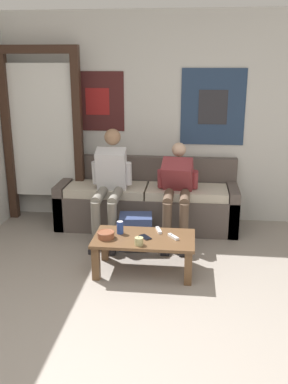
% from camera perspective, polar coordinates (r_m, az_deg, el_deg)
% --- Properties ---
extents(ground_plane, '(18.00, 18.00, 0.00)m').
position_cam_1_polar(ground_plane, '(3.06, -1.62, -22.86)').
color(ground_plane, gray).
extents(wall_back, '(10.00, 0.07, 2.55)m').
position_cam_1_polar(wall_back, '(5.37, 2.75, 9.65)').
color(wall_back, silver).
rests_on(wall_back, ground_plane).
extents(door_frame, '(1.00, 0.10, 2.15)m').
position_cam_1_polar(door_frame, '(5.47, -13.41, 8.52)').
color(door_frame, '#382319').
rests_on(door_frame, ground_plane).
extents(couch, '(2.18, 0.68, 0.82)m').
position_cam_1_polar(couch, '(5.27, 0.43, -1.42)').
color(couch, '#564C47').
rests_on(couch, ground_plane).
extents(coffee_table, '(0.97, 0.53, 0.36)m').
position_cam_1_polar(coffee_table, '(4.13, 0.01, -6.90)').
color(coffee_table, brown).
rests_on(coffee_table, ground_plane).
extents(person_seated_adult, '(0.47, 0.89, 1.22)m').
position_cam_1_polar(person_seated_adult, '(4.88, -4.57, 1.57)').
color(person_seated_adult, gray).
rests_on(person_seated_adult, ground_plane).
extents(person_seated_teen, '(0.47, 0.93, 1.06)m').
position_cam_1_polar(person_seated_teen, '(4.84, 4.45, 0.55)').
color(person_seated_teen, brown).
rests_on(person_seated_teen, ground_plane).
extents(backpack, '(0.38, 0.34, 0.37)m').
position_cam_1_polar(backpack, '(4.70, -1.12, -5.37)').
color(backpack, navy).
rests_on(backpack, ground_plane).
extents(ceramic_bowl, '(0.17, 0.17, 0.07)m').
position_cam_1_polar(ceramic_bowl, '(4.09, -5.10, -5.66)').
color(ceramic_bowl, brown).
rests_on(ceramic_bowl, coffee_table).
extents(pillar_candle, '(0.08, 0.08, 0.08)m').
position_cam_1_polar(pillar_candle, '(3.93, -0.68, -6.58)').
color(pillar_candle, tan).
rests_on(pillar_candle, coffee_table).
extents(drink_can_blue, '(0.07, 0.07, 0.12)m').
position_cam_1_polar(drink_can_blue, '(4.18, -3.21, -4.74)').
color(drink_can_blue, '#28479E').
rests_on(drink_can_blue, coffee_table).
extents(game_controller_near_left, '(0.11, 0.14, 0.03)m').
position_cam_1_polar(game_controller_near_left, '(4.09, 3.92, -5.97)').
color(game_controller_near_left, white).
rests_on(game_controller_near_left, coffee_table).
extents(game_controller_near_right, '(0.07, 0.15, 0.03)m').
position_cam_1_polar(game_controller_near_right, '(4.24, 1.96, -5.10)').
color(game_controller_near_right, white).
rests_on(game_controller_near_right, coffee_table).
extents(cell_phone, '(0.14, 0.15, 0.01)m').
position_cam_1_polar(cell_phone, '(4.10, 0.17, -6.02)').
color(cell_phone, black).
rests_on(cell_phone, coffee_table).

